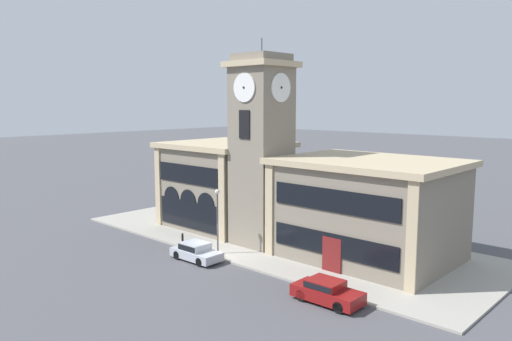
# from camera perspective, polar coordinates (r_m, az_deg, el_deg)

# --- Properties ---
(ground_plane) EXTENTS (300.00, 300.00, 0.00)m
(ground_plane) POSITION_cam_1_polar(r_m,az_deg,el_deg) (38.08, -4.70, -10.03)
(ground_plane) COLOR #4C4C51
(sidewalk_kerb) EXTENTS (36.61, 14.41, 0.15)m
(sidewalk_kerb) POSITION_cam_1_polar(r_m,az_deg,el_deg) (43.04, 2.45, -7.80)
(sidewalk_kerb) COLOR #A39E93
(sidewalk_kerb) RESTS_ON ground_plane
(clock_tower) EXTENTS (4.57, 4.57, 16.62)m
(clock_tower) POSITION_cam_1_polar(r_m,az_deg,el_deg) (40.12, 0.64, 2.26)
(clock_tower) COLOR gray
(clock_tower) RESTS_ON ground_plane
(town_hall_left_wing) EXTENTS (10.14, 9.86, 7.94)m
(town_hall_left_wing) POSITION_cam_1_polar(r_m,az_deg,el_deg) (47.29, -3.50, -1.53)
(town_hall_left_wing) COLOR gray
(town_hall_left_wing) RESTS_ON ground_plane
(town_hall_right_wing) EXTENTS (12.77, 9.86, 7.52)m
(town_hall_right_wing) POSITION_cam_1_polar(r_m,az_deg,el_deg) (37.99, 12.65, -4.32)
(town_hall_right_wing) COLOR gray
(town_hall_right_wing) RESTS_ON ground_plane
(parked_car_near) EXTENTS (4.06, 1.91, 1.33)m
(parked_car_near) POSITION_cam_1_polar(r_m,az_deg,el_deg) (37.72, -6.88, -9.13)
(parked_car_near) COLOR #B2B7C1
(parked_car_near) RESTS_ON ground_plane
(parked_car_mid) EXTENTS (4.20, 1.91, 1.36)m
(parked_car_mid) POSITION_cam_1_polar(r_m,az_deg,el_deg) (30.21, 8.08, -13.47)
(parked_car_mid) COLOR maroon
(parked_car_mid) RESTS_ON ground_plane
(street_lamp) EXTENTS (0.36, 0.36, 4.98)m
(street_lamp) POSITION_cam_1_polar(r_m,az_deg,el_deg) (38.06, -4.43, -4.60)
(street_lamp) COLOR #4C4C51
(street_lamp) RESTS_ON sidewalk_kerb
(bollard) EXTENTS (0.18, 0.18, 1.06)m
(bollard) POSITION_cam_1_polar(r_m,az_deg,el_deg) (40.99, -8.39, -7.82)
(bollard) COLOR black
(bollard) RESTS_ON sidewalk_kerb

